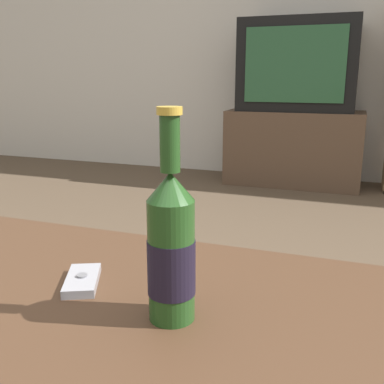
% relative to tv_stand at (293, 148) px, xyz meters
% --- Properties ---
extents(coffee_table, '(1.05, 0.65, 0.43)m').
position_rel_tv_stand_xyz_m(coffee_table, '(0.09, -2.75, 0.10)').
color(coffee_table, '#422B1C').
rests_on(coffee_table, ground_plane).
extents(tv_stand, '(0.93, 0.40, 0.52)m').
position_rel_tv_stand_xyz_m(tv_stand, '(0.00, 0.00, 0.00)').
color(tv_stand, '#4C3828').
rests_on(tv_stand, ground_plane).
extents(television, '(0.78, 0.38, 0.61)m').
position_rel_tv_stand_xyz_m(television, '(-0.00, -0.00, 0.57)').
color(television, black).
rests_on(television, tv_stand).
extents(beer_bottle, '(0.07, 0.07, 0.29)m').
position_rel_tv_stand_xyz_m(beer_bottle, '(0.19, -2.71, 0.27)').
color(beer_bottle, '#1E4219').
rests_on(beer_bottle, coffee_table).
extents(cell_phone, '(0.09, 0.11, 0.02)m').
position_rel_tv_stand_xyz_m(cell_phone, '(0.01, -2.67, 0.18)').
color(cell_phone, gray).
rests_on(cell_phone, coffee_table).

